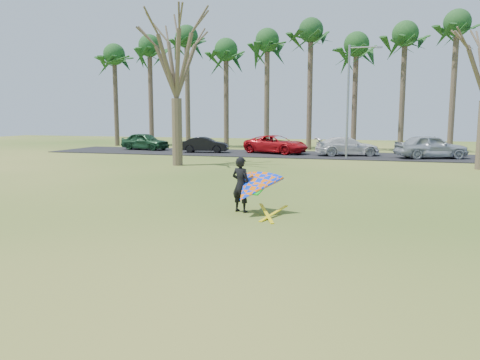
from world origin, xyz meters
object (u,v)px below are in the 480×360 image
(car_2, at_px, (276,144))
(car_4, at_px, (431,146))
(car_3, at_px, (347,146))
(car_0, at_px, (145,141))
(car_1, at_px, (205,145))
(streetlight, at_px, (350,96))
(bare_tree_left, at_px, (176,54))
(kite_flyer, at_px, (251,188))

(car_2, xyz_separation_m, car_4, (11.67, -1.19, 0.12))
(car_3, height_order, car_4, car_4)
(car_0, bearing_deg, car_3, -83.86)
(car_1, relative_size, car_3, 0.79)
(car_2, bearing_deg, streetlight, -99.19)
(bare_tree_left, relative_size, streetlight, 1.21)
(streetlight, bearing_deg, car_3, 95.74)
(car_0, distance_m, car_1, 6.45)
(bare_tree_left, bearing_deg, car_0, 126.50)
(car_0, distance_m, car_2, 12.24)
(car_2, bearing_deg, car_0, 106.70)
(car_1, bearing_deg, streetlight, -111.03)
(car_1, distance_m, car_3, 11.65)
(streetlight, relative_size, car_3, 1.63)
(car_3, bearing_deg, kite_flyer, 158.43)
(kite_flyer, bearing_deg, car_1, 114.21)
(streetlight, distance_m, car_3, 4.63)
(car_0, xyz_separation_m, car_3, (17.95, -1.13, -0.05))
(car_3, xyz_separation_m, car_4, (5.95, -0.68, 0.14))
(bare_tree_left, xyz_separation_m, car_2, (4.16, 10.30, -6.12))
(car_4, bearing_deg, car_2, 65.57)
(bare_tree_left, distance_m, kite_flyer, 16.54)
(streetlight, xyz_separation_m, car_0, (-18.23, 3.91, -3.64))
(streetlight, relative_size, kite_flyer, 3.35)
(streetlight, height_order, kite_flyer, streetlight)
(streetlight, relative_size, car_4, 1.59)
(streetlight, distance_m, kite_flyer, 20.34)
(car_0, bearing_deg, streetlight, -92.37)
(car_1, distance_m, car_2, 5.97)
(bare_tree_left, height_order, streetlight, bare_tree_left)
(car_2, bearing_deg, car_4, -76.26)
(car_2, height_order, car_3, car_2)
(car_0, bearing_deg, bare_tree_left, -133.78)
(car_1, bearing_deg, bare_tree_left, -178.51)
(car_2, relative_size, car_3, 1.08)
(bare_tree_left, height_order, car_0, bare_tree_left)
(kite_flyer, bearing_deg, car_0, 124.54)
(streetlight, distance_m, car_4, 7.01)
(car_1, bearing_deg, car_2, -91.74)
(car_1, distance_m, kite_flyer, 24.65)
(bare_tree_left, distance_m, car_1, 11.52)
(bare_tree_left, bearing_deg, car_1, 100.49)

